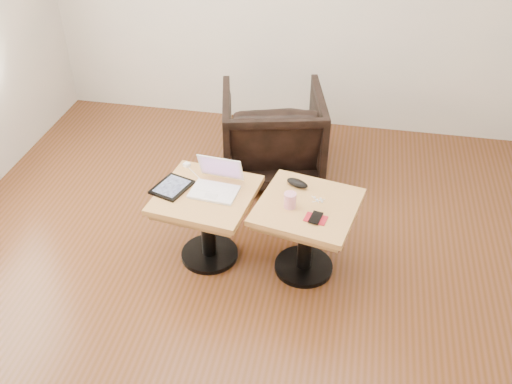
% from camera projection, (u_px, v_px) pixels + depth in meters
% --- Properties ---
extents(room_shell, '(4.52, 4.52, 2.71)m').
position_uv_depth(room_shell, '(241.00, 99.00, 3.01)').
color(room_shell, '#4B2A11').
rests_on(room_shell, ground).
extents(side_table_left, '(0.68, 0.68, 0.55)m').
position_uv_depth(side_table_left, '(207.00, 209.00, 3.77)').
color(side_table_left, black).
rests_on(side_table_left, ground).
extents(side_table_right, '(0.72, 0.72, 0.55)m').
position_uv_depth(side_table_right, '(307.00, 221.00, 3.67)').
color(side_table_right, black).
rests_on(side_table_right, ground).
extents(laptop, '(0.33, 0.31, 0.20)m').
position_uv_depth(laptop, '(216.00, 184.00, 3.70)').
color(laptop, white).
rests_on(laptop, side_table_left).
extents(tablet, '(0.27, 0.30, 0.02)m').
position_uv_depth(tablet, '(172.00, 187.00, 3.72)').
color(tablet, black).
rests_on(tablet, side_table_left).
extents(charging_adapter, '(0.05, 0.05, 0.02)m').
position_uv_depth(charging_adapter, '(187.00, 165.00, 3.93)').
color(charging_adapter, white).
rests_on(charging_adapter, side_table_left).
extents(glasses_case, '(0.17, 0.12, 0.05)m').
position_uv_depth(glasses_case, '(297.00, 183.00, 3.73)').
color(glasses_case, black).
rests_on(glasses_case, side_table_right).
extents(striped_cup, '(0.11, 0.11, 0.10)m').
position_uv_depth(striped_cup, '(290.00, 200.00, 3.54)').
color(striped_cup, '#D63A73').
rests_on(striped_cup, side_table_right).
extents(earbuds_tangle, '(0.08, 0.05, 0.02)m').
position_uv_depth(earbuds_tangle, '(318.00, 200.00, 3.62)').
color(earbuds_tangle, white).
rests_on(earbuds_tangle, side_table_right).
extents(phone_on_sleeve, '(0.15, 0.13, 0.02)m').
position_uv_depth(phone_on_sleeve, '(316.00, 218.00, 3.47)').
color(phone_on_sleeve, maroon).
rests_on(phone_on_sleeve, side_table_right).
extents(armchair, '(0.96, 0.98, 0.74)m').
position_uv_depth(armchair, '(273.00, 134.00, 4.65)').
color(armchair, black).
rests_on(armchair, ground).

